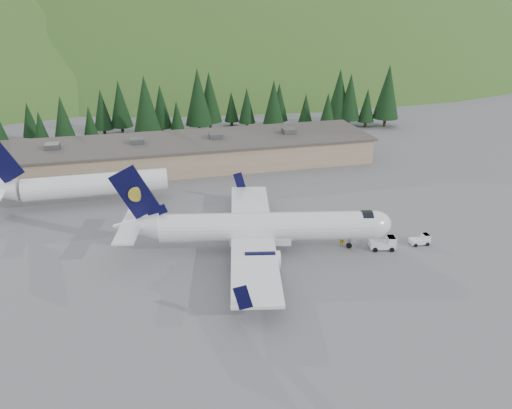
% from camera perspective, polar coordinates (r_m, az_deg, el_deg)
% --- Properties ---
extents(ground, '(600.00, 600.00, 0.00)m').
position_cam_1_polar(ground, '(65.79, 1.30, -5.18)').
color(ground, '#5E5E63').
extents(airliner, '(35.85, 33.87, 11.95)m').
position_cam_1_polar(airliner, '(64.31, 0.38, -2.69)').
color(airliner, white).
rests_on(airliner, ground).
extents(second_airliner, '(27.50, 11.00, 10.05)m').
position_cam_1_polar(second_airliner, '(83.16, -19.76, 2.06)').
color(second_airliner, white).
rests_on(second_airliner, ground).
extents(baggage_tug_a, '(3.57, 2.58, 1.75)m').
position_cam_1_polar(baggage_tug_a, '(67.78, 14.50, -4.33)').
color(baggage_tug_a, white).
rests_on(baggage_tug_a, ground).
extents(baggage_tug_b, '(2.64, 1.66, 1.38)m').
position_cam_1_polar(baggage_tug_b, '(70.53, 18.36, -3.84)').
color(baggage_tug_b, white).
rests_on(baggage_tug_b, ground).
extents(terminal_building, '(71.00, 17.00, 6.10)m').
position_cam_1_polar(terminal_building, '(98.68, -7.47, 5.95)').
color(terminal_building, gray).
rests_on(terminal_building, ground).
extents(ramp_worker, '(0.73, 0.52, 1.88)m').
position_cam_1_polar(ramp_worker, '(67.57, 9.79, -3.84)').
color(ramp_worker, '#DDAC00').
rests_on(ramp_worker, ground).
extents(tree_line, '(112.10, 17.24, 14.22)m').
position_cam_1_polar(tree_line, '(120.08, -6.90, 11.22)').
color(tree_line, black).
rests_on(tree_line, ground).
extents(hills, '(614.00, 330.00, 300.00)m').
position_cam_1_polar(hills, '(295.01, 0.38, 0.07)').
color(hills, '#33531E').
rests_on(hills, ground).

